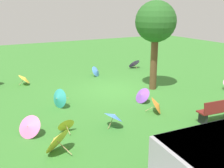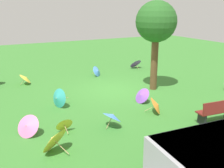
{
  "view_description": "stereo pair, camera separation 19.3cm",
  "coord_description": "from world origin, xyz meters",
  "px_view_note": "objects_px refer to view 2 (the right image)",
  "views": [
    {
      "loc": [
        6.25,
        11.17,
        4.16
      ],
      "look_at": [
        0.6,
        0.73,
        0.6
      ],
      "focal_mm": 41.64,
      "sensor_mm": 36.0,
      "label": 1
    },
    {
      "loc": [
        6.08,
        11.26,
        4.16
      ],
      "look_at": [
        0.6,
        0.73,
        0.6
      ],
      "focal_mm": 41.64,
      "sensor_mm": 36.0,
      "label": 2
    }
  ],
  "objects_px": {
    "parasol_teal_0": "(58,98)",
    "parasol_purple_3": "(141,95)",
    "parasol_blue_0": "(97,71)",
    "parasol_pink_3": "(27,126)",
    "park_bench": "(218,111)",
    "parasol_yellow_1": "(64,124)",
    "parasol_yellow_2": "(26,78)",
    "parasol_orange_0": "(157,105)",
    "parasol_purple_2": "(135,63)",
    "parasol_blue_1": "(112,116)",
    "shade_tree": "(156,23)",
    "parasol_yellow_0": "(53,139)"
  },
  "relations": [
    {
      "from": "shade_tree",
      "to": "parasol_orange_0",
      "type": "xyz_separation_m",
      "value": [
        1.8,
        2.7,
        -3.02
      ]
    },
    {
      "from": "parasol_orange_0",
      "to": "parasol_blue_1",
      "type": "height_order",
      "value": "parasol_orange_0"
    },
    {
      "from": "parasol_purple_3",
      "to": "parasol_yellow_0",
      "type": "bearing_deg",
      "value": 26.31
    },
    {
      "from": "parasol_blue_1",
      "to": "parasol_purple_2",
      "type": "relative_size",
      "value": 0.85
    },
    {
      "from": "park_bench",
      "to": "shade_tree",
      "type": "xyz_separation_m",
      "value": [
        -0.35,
        -4.46,
        2.9
      ]
    },
    {
      "from": "parasol_purple_2",
      "to": "park_bench",
      "type": "bearing_deg",
      "value": 76.86
    },
    {
      "from": "parasol_orange_0",
      "to": "parasol_purple_3",
      "type": "height_order",
      "value": "parasol_orange_0"
    },
    {
      "from": "parasol_yellow_2",
      "to": "parasol_purple_3",
      "type": "relative_size",
      "value": 1.01
    },
    {
      "from": "parasol_blue_0",
      "to": "parasol_pink_3",
      "type": "bearing_deg",
      "value": 48.55
    },
    {
      "from": "park_bench",
      "to": "parasol_yellow_2",
      "type": "xyz_separation_m",
      "value": [
        5.4,
        -8.4,
        -0.1
      ]
    },
    {
      "from": "park_bench",
      "to": "parasol_orange_0",
      "type": "xyz_separation_m",
      "value": [
        1.45,
        -1.76,
        -0.11
      ]
    },
    {
      "from": "parasol_yellow_2",
      "to": "parasol_purple_3",
      "type": "height_order",
      "value": "parasol_purple_3"
    },
    {
      "from": "parasol_orange_0",
      "to": "parasol_yellow_0",
      "type": "relative_size",
      "value": 0.82
    },
    {
      "from": "parasol_yellow_2",
      "to": "parasol_purple_3",
      "type": "xyz_separation_m",
      "value": [
        -4.09,
        5.32,
        -0.03
      ]
    },
    {
      "from": "parasol_yellow_1",
      "to": "parasol_purple_3",
      "type": "distance_m",
      "value": 4.11
    },
    {
      "from": "parasol_orange_0",
      "to": "parasol_blue_0",
      "type": "distance_m",
      "value": 6.41
    },
    {
      "from": "parasol_purple_3",
      "to": "parasol_blue_1",
      "type": "bearing_deg",
      "value": 34.98
    },
    {
      "from": "shade_tree",
      "to": "parasol_purple_3",
      "type": "height_order",
      "value": "shade_tree"
    },
    {
      "from": "parasol_blue_0",
      "to": "parasol_blue_1",
      "type": "bearing_deg",
      "value": 69.86
    },
    {
      "from": "parasol_blue_1",
      "to": "shade_tree",
      "type": "bearing_deg",
      "value": -143.0
    },
    {
      "from": "parasol_purple_2",
      "to": "parasol_purple_3",
      "type": "distance_m",
      "value": 6.82
    },
    {
      "from": "park_bench",
      "to": "parasol_yellow_2",
      "type": "bearing_deg",
      "value": -57.25
    },
    {
      "from": "parasol_purple_3",
      "to": "park_bench",
      "type": "bearing_deg",
      "value": 113.03
    },
    {
      "from": "park_bench",
      "to": "parasol_yellow_1",
      "type": "relative_size",
      "value": 2.67
    },
    {
      "from": "parasol_orange_0",
      "to": "park_bench",
      "type": "bearing_deg",
      "value": 129.62
    },
    {
      "from": "park_bench",
      "to": "parasol_teal_0",
      "type": "height_order",
      "value": "park_bench"
    },
    {
      "from": "parasol_blue_1",
      "to": "parasol_pink_3",
      "type": "height_order",
      "value": "parasol_pink_3"
    },
    {
      "from": "parasol_yellow_1",
      "to": "parasol_purple_2",
      "type": "bearing_deg",
      "value": -136.24
    },
    {
      "from": "parasol_yellow_0",
      "to": "parasol_pink_3",
      "type": "bearing_deg",
      "value": -70.32
    },
    {
      "from": "parasol_blue_0",
      "to": "parasol_yellow_2",
      "type": "xyz_separation_m",
      "value": [
        4.24,
        -0.24,
        0.03
      ]
    },
    {
      "from": "parasol_yellow_0",
      "to": "parasol_pink_3",
      "type": "height_order",
      "value": "parasol_yellow_0"
    },
    {
      "from": "parasol_pink_3",
      "to": "parasol_yellow_2",
      "type": "bearing_deg",
      "value": -99.45
    },
    {
      "from": "parasol_yellow_0",
      "to": "shade_tree",
      "type": "bearing_deg",
      "value": -149.77
    },
    {
      "from": "parasol_yellow_1",
      "to": "parasol_purple_3",
      "type": "bearing_deg",
      "value": -163.95
    },
    {
      "from": "shade_tree",
      "to": "parasol_teal_0",
      "type": "height_order",
      "value": "shade_tree"
    },
    {
      "from": "parasol_blue_0",
      "to": "parasol_teal_0",
      "type": "bearing_deg",
      "value": 47.31
    },
    {
      "from": "parasol_pink_3",
      "to": "parasol_orange_0",
      "type": "bearing_deg",
      "value": 174.95
    },
    {
      "from": "parasol_pink_3",
      "to": "parasol_purple_3",
      "type": "xyz_separation_m",
      "value": [
        -5.13,
        -0.89,
        -0.02
      ]
    },
    {
      "from": "parasol_orange_0",
      "to": "parasol_purple_2",
      "type": "distance_m",
      "value": 8.06
    },
    {
      "from": "parasol_blue_0",
      "to": "parasol_teal_0",
      "type": "xyz_separation_m",
      "value": [
        3.64,
        3.95,
        0.09
      ]
    },
    {
      "from": "parasol_blue_0",
      "to": "parasol_yellow_2",
      "type": "bearing_deg",
      "value": -3.18
    },
    {
      "from": "park_bench",
      "to": "parasol_purple_3",
      "type": "bearing_deg",
      "value": -66.97
    },
    {
      "from": "parasol_teal_0",
      "to": "parasol_purple_3",
      "type": "height_order",
      "value": "parasol_teal_0"
    },
    {
      "from": "parasol_blue_1",
      "to": "parasol_pink_3",
      "type": "distance_m",
      "value": 2.91
    },
    {
      "from": "parasol_blue_0",
      "to": "parasol_blue_1",
      "type": "distance_m",
      "value": 7.14
    },
    {
      "from": "parasol_purple_2",
      "to": "parasol_yellow_2",
      "type": "distance_m",
      "value": 7.53
    },
    {
      "from": "parasol_orange_0",
      "to": "parasol_purple_3",
      "type": "distance_m",
      "value": 1.33
    },
    {
      "from": "parasol_blue_1",
      "to": "parasol_purple_3",
      "type": "distance_m",
      "value": 2.82
    },
    {
      "from": "shade_tree",
      "to": "parasol_yellow_2",
      "type": "distance_m",
      "value": 7.59
    },
    {
      "from": "parasol_blue_0",
      "to": "parasol_pink_3",
      "type": "height_order",
      "value": "parasol_pink_3"
    }
  ]
}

